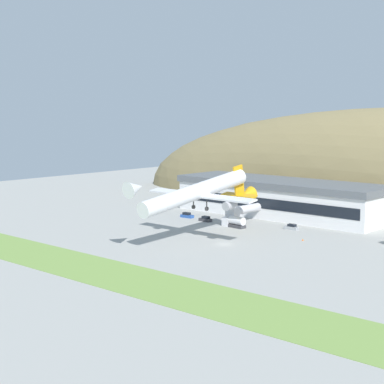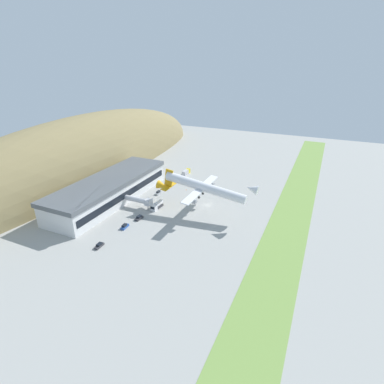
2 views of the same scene
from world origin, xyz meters
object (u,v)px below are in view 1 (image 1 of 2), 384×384
jetway_0 (242,210)px  service_car_0 (291,227)px  terminal_building (280,196)px  service_car_3 (187,215)px  service_car_1 (205,219)px  traffic_cone_0 (303,240)px  cargo_airplane (198,193)px  box_truck (234,222)px  service_car_2 (153,211)px

jetway_0 → service_car_0: 18.04m
terminal_building → jetway_0: terminal_building is taller
service_car_3 → jetway_0: bearing=13.9°
jetway_0 → service_car_3: size_ratio=3.20×
service_car_1 → traffic_cone_0: (38.72, -5.09, -0.40)m
service_car_0 → traffic_cone_0: size_ratio=7.45×
cargo_airplane → box_truck: bearing=102.6°
service_car_2 → box_truck: size_ratio=0.57×
service_car_1 → traffic_cone_0: size_ratio=7.50×
service_car_0 → service_car_1: bearing=-167.3°
service_car_3 → box_truck: 22.11m
box_truck → traffic_cone_0: bearing=-7.0°
service_car_0 → box_truck: 16.91m
box_truck → jetway_0: bearing=110.6°
traffic_cone_0 → service_car_3: bearing=172.4°
cargo_airplane → service_car_0: 33.73m
terminal_building → traffic_cone_0: (27.53, -29.61, -6.40)m
terminal_building → service_car_0: size_ratio=16.71×
cargo_airplane → service_car_0: cargo_airplane is taller
service_car_2 → service_car_1: bearing=-3.6°
service_car_0 → service_car_2: 52.73m
cargo_airplane → box_truck: (-4.85, 21.69, -11.29)m
terminal_building → traffic_cone_0: bearing=-47.1°
service_car_1 → service_car_3: bearing=172.1°
service_car_0 → service_car_3: 37.00m
service_car_3 → traffic_cone_0: bearing=-7.6°
jetway_0 → box_truck: jetway_0 is taller
cargo_airplane → traffic_cone_0: bearing=41.4°
terminal_building → service_car_1: size_ratio=16.59×
jetway_0 → service_car_1: size_ratio=3.33×
service_car_2 → traffic_cone_0: bearing=-6.0°
jetway_0 → cargo_airplane: 31.81m
jetway_0 → service_car_3: bearing=-166.1°
jetway_0 → service_car_1: 12.03m
cargo_airplane → service_car_3: bearing=137.1°
box_truck → traffic_cone_0: size_ratio=13.52×
service_car_0 → box_truck: bearing=-151.2°
cargo_airplane → box_truck: 24.93m
cargo_airplane → service_car_1: cargo_airplane is taller
service_car_1 → traffic_cone_0: 39.05m
service_car_1 → box_truck: 13.04m
jetway_0 → service_car_0: jetway_0 is taller
terminal_building → service_car_1: (-11.19, -24.53, -6.00)m
service_car_0 → service_car_2: size_ratio=0.97×
service_car_0 → service_car_1: size_ratio=0.99×
service_car_2 → service_car_3: service_car_3 is taller
terminal_building → service_car_2: (-36.05, -22.95, -6.09)m
jetway_0 → traffic_cone_0: jetway_0 is taller
service_car_3 → box_truck: box_truck is taller
terminal_building → service_car_3: 31.38m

